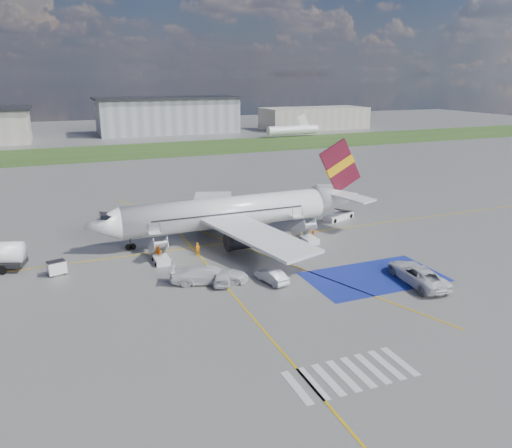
% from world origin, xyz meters
% --- Properties ---
extents(ground, '(400.00, 400.00, 0.00)m').
position_xyz_m(ground, '(0.00, 0.00, 0.00)').
color(ground, '#60605E').
rests_on(ground, ground).
extents(grass_strip, '(400.00, 30.00, 0.01)m').
position_xyz_m(grass_strip, '(0.00, 95.00, 0.01)').
color(grass_strip, '#2D4C1E').
rests_on(grass_strip, ground).
extents(taxiway_line_main, '(120.00, 0.20, 0.01)m').
position_xyz_m(taxiway_line_main, '(0.00, 12.00, 0.01)').
color(taxiway_line_main, gold).
rests_on(taxiway_line_main, ground).
extents(taxiway_line_cross, '(0.20, 60.00, 0.01)m').
position_xyz_m(taxiway_line_cross, '(-5.00, -10.00, 0.01)').
color(taxiway_line_cross, gold).
rests_on(taxiway_line_cross, ground).
extents(taxiway_line_diag, '(20.71, 56.45, 0.01)m').
position_xyz_m(taxiway_line_diag, '(0.00, 12.00, 0.01)').
color(taxiway_line_diag, gold).
rests_on(taxiway_line_diag, ground).
extents(staging_box, '(14.00, 8.00, 0.01)m').
position_xyz_m(staging_box, '(10.00, -4.00, 0.01)').
color(staging_box, navy).
rests_on(staging_box, ground).
extents(crosswalk, '(9.00, 4.00, 0.01)m').
position_xyz_m(crosswalk, '(-1.80, -18.00, 0.01)').
color(crosswalk, silver).
rests_on(crosswalk, ground).
extents(terminal_centre, '(48.00, 18.00, 12.00)m').
position_xyz_m(terminal_centre, '(20.00, 135.00, 6.00)').
color(terminal_centre, gray).
rests_on(terminal_centre, ground).
extents(terminal_east, '(40.00, 16.00, 8.00)m').
position_xyz_m(terminal_east, '(75.00, 128.00, 4.00)').
color(terminal_east, '#A1988B').
rests_on(terminal_east, ground).
extents(airliner, '(36.81, 32.95, 11.92)m').
position_xyz_m(airliner, '(1.51, 14.00, 3.39)').
color(airliner, white).
rests_on(airliner, ground).
extents(airstairs_fwd, '(1.90, 5.20, 3.60)m').
position_xyz_m(airstairs_fwd, '(-9.50, 8.70, 0.62)').
color(airstairs_fwd, white).
rests_on(airstairs_fwd, ground).
extents(airstairs_aft, '(1.90, 5.20, 3.60)m').
position_xyz_m(airstairs_aft, '(9.00, 8.70, 0.62)').
color(airstairs_aft, white).
rests_on(airstairs_aft, ground).
extents(gpu_cart, '(2.05, 1.59, 1.52)m').
position_xyz_m(gpu_cart, '(-20.33, 9.15, 0.68)').
color(gpu_cart, white).
rests_on(gpu_cart, ground).
extents(belt_loader, '(5.55, 3.46, 1.61)m').
position_xyz_m(belt_loader, '(17.89, 15.93, 0.40)').
color(belt_loader, white).
rests_on(belt_loader, ground).
extents(car_silver_a, '(2.80, 4.53, 1.44)m').
position_xyz_m(car_silver_a, '(-5.13, 0.60, 0.72)').
color(car_silver_a, silver).
rests_on(car_silver_a, ground).
extents(car_silver_b, '(2.33, 4.34, 1.36)m').
position_xyz_m(car_silver_b, '(-0.38, -1.20, 0.68)').
color(car_silver_b, silver).
rests_on(car_silver_b, ground).
extents(van_white_a, '(3.65, 6.59, 2.35)m').
position_xyz_m(van_white_a, '(13.16, -6.78, 1.18)').
color(van_white_a, silver).
rests_on(van_white_a, ground).
extents(van_white_b, '(6.25, 4.03, 2.27)m').
position_xyz_m(van_white_b, '(-6.23, 1.11, 1.14)').
color(van_white_b, white).
rests_on(van_white_b, ground).
extents(crew_fwd, '(0.66, 0.53, 1.56)m').
position_xyz_m(crew_fwd, '(-5.10, 9.18, 0.78)').
color(crew_fwd, orange).
rests_on(crew_fwd, ground).
extents(crew_nose, '(0.76, 0.91, 1.68)m').
position_xyz_m(crew_nose, '(-9.68, 9.26, 0.84)').
color(crew_nose, '#ED5F0C').
rests_on(crew_nose, ground).
extents(crew_aft, '(0.65, 1.00, 1.58)m').
position_xyz_m(crew_aft, '(10.52, 10.12, 0.79)').
color(crew_aft, orange).
rests_on(crew_aft, ground).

